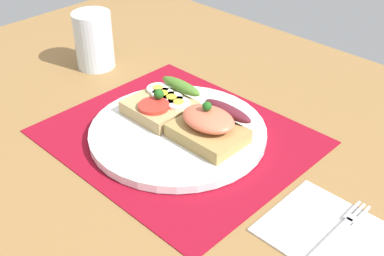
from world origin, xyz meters
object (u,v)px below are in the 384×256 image
fork (337,233)px  plate (178,132)px  sandwich_salmon (210,125)px  drinking_glass (94,40)px  napkin (328,232)px  sandwich_egg_tomato (163,103)px

fork → plate: bearing=176.9°
sandwich_salmon → drinking_glass: drinking_glass is taller
plate → drinking_glass: (-28.46, 5.94, 4.41)cm
sandwich_salmon → napkin: bearing=-8.6°
plate → sandwich_egg_tomato: size_ratio=2.62×
sandwich_egg_tomato → fork: size_ratio=0.70×
drinking_glass → sandwich_salmon: bearing=-7.2°
plate → drinking_glass: bearing=168.2°
sandwich_salmon → plate: bearing=-161.6°
napkin → fork: fork is taller
sandwich_salmon → napkin: 22.71cm
napkin → drinking_glass: (-55.71, 7.60, 5.06)cm
sandwich_egg_tomato → sandwich_salmon: bearing=-0.6°
sandwich_egg_tomato → drinking_glass: 23.79cm
sandwich_salmon → napkin: sandwich_salmon is taller
napkin → drinking_glass: 56.45cm
plate → sandwich_egg_tomato: bearing=160.8°
fork → drinking_glass: size_ratio=1.36×
drinking_glass → napkin: bearing=-7.8°
fork → sandwich_egg_tomato: bearing=174.3°
fork → drinking_glass: bearing=172.5°
sandwich_egg_tomato → fork: sandwich_egg_tomato is taller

